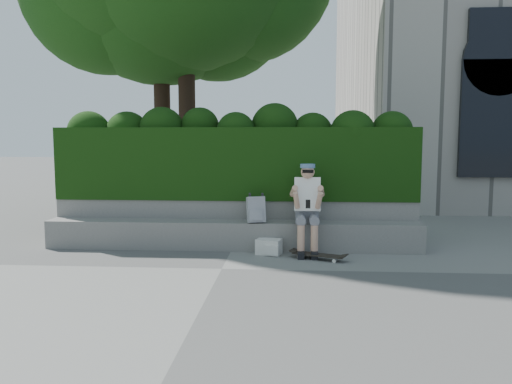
# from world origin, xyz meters

# --- Properties ---
(ground) EXTENTS (80.00, 80.00, 0.00)m
(ground) POSITION_xyz_m (0.00, 0.00, 0.00)
(ground) COLOR slate
(ground) RESTS_ON ground
(bench_ledge) EXTENTS (6.00, 0.45, 0.45)m
(bench_ledge) POSITION_xyz_m (0.00, 1.25, 0.23)
(bench_ledge) COLOR gray
(bench_ledge) RESTS_ON ground
(planter_wall) EXTENTS (6.00, 0.50, 0.75)m
(planter_wall) POSITION_xyz_m (0.00, 1.73, 0.38)
(planter_wall) COLOR gray
(planter_wall) RESTS_ON ground
(hedge) EXTENTS (6.00, 1.00, 1.20)m
(hedge) POSITION_xyz_m (0.00, 1.95, 1.35)
(hedge) COLOR black
(hedge) RESTS_ON planter_wall
(person) EXTENTS (0.40, 0.76, 1.38)m
(person) POSITION_xyz_m (1.19, 1.07, 0.75)
(person) COLOR slate
(person) RESTS_ON ground
(skateboard) EXTENTS (0.78, 0.47, 0.08)m
(skateboard) POSITION_xyz_m (1.34, 0.62, 0.07)
(skateboard) COLOR black
(skateboard) RESTS_ON ground
(backpack_plaid) EXTENTS (0.31, 0.22, 0.41)m
(backpack_plaid) POSITION_xyz_m (0.39, 1.15, 0.65)
(backpack_plaid) COLOR #B8B9BE
(backpack_plaid) RESTS_ON bench_ledge
(backpack_ground) EXTENTS (0.42, 0.34, 0.24)m
(backpack_ground) POSITION_xyz_m (0.60, 0.91, 0.12)
(backpack_ground) COLOR silver
(backpack_ground) RESTS_ON ground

